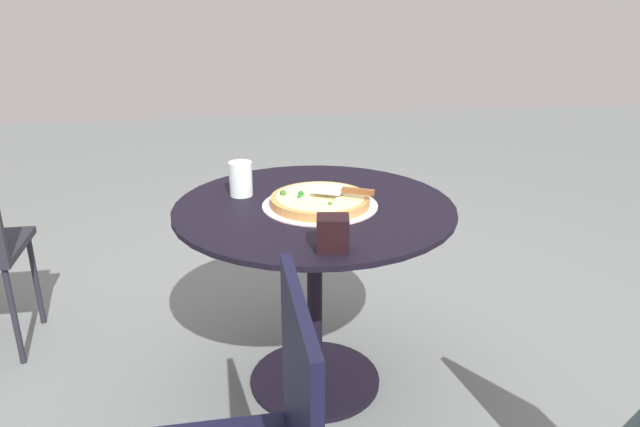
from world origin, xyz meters
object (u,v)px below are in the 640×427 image
at_px(pizza_server, 344,191).
at_px(drinking_cup, 241,179).
at_px(napkin_dispenser, 332,233).
at_px(pizza_on_tray, 320,201).
at_px(patio_table, 315,251).

bearing_deg(pizza_server, drinking_cup, 152.45).
bearing_deg(pizza_server, napkin_dispenser, -106.21).
relative_size(pizza_on_tray, drinking_cup, 3.22).
distance_m(pizza_server, drinking_cup, 0.38).
xyz_separation_m(patio_table, napkin_dispenser, (-0.00, -0.37, 0.22)).
xyz_separation_m(patio_table, drinking_cup, (-0.24, 0.14, 0.24)).
distance_m(patio_table, drinking_cup, 0.37).
height_order(pizza_server, drinking_cup, drinking_cup).
bearing_deg(napkin_dispenser, pizza_on_tray, -84.30).
relative_size(patio_table, pizza_server, 4.59).
bearing_deg(patio_table, napkin_dispenser, -90.52).
relative_size(pizza_on_tray, napkin_dispenser, 3.93).
height_order(patio_table, pizza_server, pizza_server).
distance_m(drinking_cup, napkin_dispenser, 0.57).
height_order(pizza_on_tray, napkin_dispenser, napkin_dispenser).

